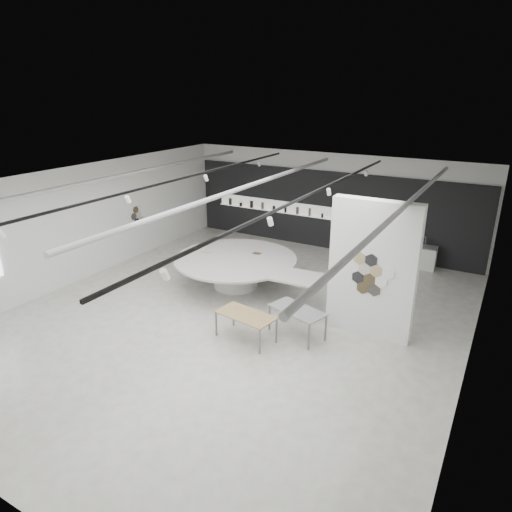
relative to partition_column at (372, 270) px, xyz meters
The scene contains 7 objects.
room 3.74m from the partition_column, 164.48° to the right, with size 12.02×14.02×3.82m.
back_wall_display 6.94m from the partition_column, 121.13° to the left, with size 11.80×0.27×3.10m.
partition_column is the anchor object (origin of this frame).
display_island 4.75m from the partition_column, 169.72° to the left, with size 5.22×4.18×1.01m.
sample_table_wood 3.41m from the partition_column, 144.25° to the right, with size 1.62×0.98×0.71m.
sample_table_stone 2.18m from the partition_column, 145.99° to the right, with size 1.62×1.14×0.76m.
kitchen_counter 5.71m from the partition_column, 89.24° to the left, with size 1.47×0.63×1.14m.
Camera 1 is at (6.26, -9.72, 6.10)m, focal length 32.00 mm.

